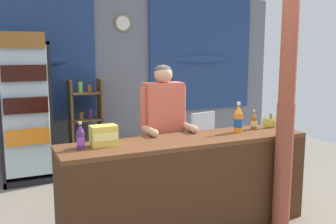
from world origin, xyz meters
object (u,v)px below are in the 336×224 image
plastic_lawn_chair (197,136)px  soda_bottle_iced_tea (254,121)px  bottle_shelf_rack (86,122)px  banana_bunch (270,122)px  shopkeeper (164,122)px  soda_bottle_orange_soda (238,119)px  soda_bottle_grape_soda (81,138)px  timber_post (286,109)px  drink_fridge (24,102)px  stall_counter (192,178)px  snack_box_instant_noodle (104,136)px

plastic_lawn_chair → soda_bottle_iced_tea: size_ratio=4.14×
bottle_shelf_rack → banana_bunch: bearing=-57.2°
shopkeeper → banana_bunch: bearing=-18.6°
soda_bottle_orange_soda → soda_bottle_grape_soda: soda_bottle_orange_soda is taller
timber_post → drink_fridge: timber_post is taller
stall_counter → timber_post: bearing=-17.8°
shopkeeper → timber_post: bearing=-42.8°
plastic_lawn_chair → drink_fridge: bearing=167.6°
plastic_lawn_chair → snack_box_instant_noodle: bearing=-139.1°
shopkeeper → banana_bunch: 1.16m
timber_post → plastic_lawn_chair: timber_post is taller
stall_counter → soda_bottle_grape_soda: size_ratio=10.07×
stall_counter → banana_bunch: bearing=10.0°
plastic_lawn_chair → banana_bunch: (0.04, -1.53, 0.47)m
shopkeeper → soda_bottle_grape_soda: size_ratio=6.57×
snack_box_instant_noodle → soda_bottle_iced_tea: bearing=1.0°
shopkeeper → soda_bottle_grape_soda: bearing=-155.7°
shopkeeper → soda_bottle_orange_soda: shopkeeper is taller
shopkeeper → soda_bottle_orange_soda: bearing=-32.9°
soda_bottle_orange_soda → snack_box_instant_noodle: bearing=178.9°
timber_post → soda_bottle_orange_soda: timber_post is taller
bottle_shelf_rack → snack_box_instant_noodle: size_ratio=5.77×
bottle_shelf_rack → soda_bottle_orange_soda: bottle_shelf_rack is taller
soda_bottle_orange_soda → soda_bottle_grape_soda: (-1.60, -0.01, -0.03)m
snack_box_instant_noodle → banana_bunch: bearing=0.7°
banana_bunch → plastic_lawn_chair: bearing=91.7°
drink_fridge → snack_box_instant_noodle: size_ratio=8.57×
snack_box_instant_noodle → stall_counter: bearing=-11.6°
soda_bottle_grape_soda → banana_bunch: (2.05, 0.06, -0.04)m
shopkeeper → plastic_lawn_chair: bearing=47.9°
shopkeeper → soda_bottle_iced_tea: size_ratio=7.61×
timber_post → stall_counter: bearing=162.2°
timber_post → plastic_lawn_chair: size_ratio=2.87×
timber_post → snack_box_instant_noodle: size_ratio=10.87×
soda_bottle_grape_soda → soda_bottle_orange_soda: bearing=0.5°
bottle_shelf_rack → shopkeeper: (0.39, -1.94, 0.30)m
bottle_shelf_rack → soda_bottle_orange_soda: (1.03, -2.35, 0.35)m
banana_bunch → soda_bottle_orange_soda: bearing=-173.8°
shopkeeper → soda_bottle_orange_soda: size_ratio=5.07×
drink_fridge → bottle_shelf_rack: size_ratio=1.49×
soda_bottle_orange_soda → banana_bunch: soda_bottle_orange_soda is taller
drink_fridge → soda_bottle_grape_soda: drink_fridge is taller
drink_fridge → banana_bunch: 3.10m
plastic_lawn_chair → shopkeeper: 1.64m
soda_bottle_orange_soda → soda_bottle_grape_soda: size_ratio=1.30×
drink_fridge → plastic_lawn_chair: bearing=-12.4°
bottle_shelf_rack → snack_box_instant_noodle: 2.37m
plastic_lawn_chair → soda_bottle_iced_tea: 1.61m
plastic_lawn_chair → snack_box_instant_noodle: (-1.80, -1.55, 0.50)m
banana_bunch → bottle_shelf_rack: bearing=122.8°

